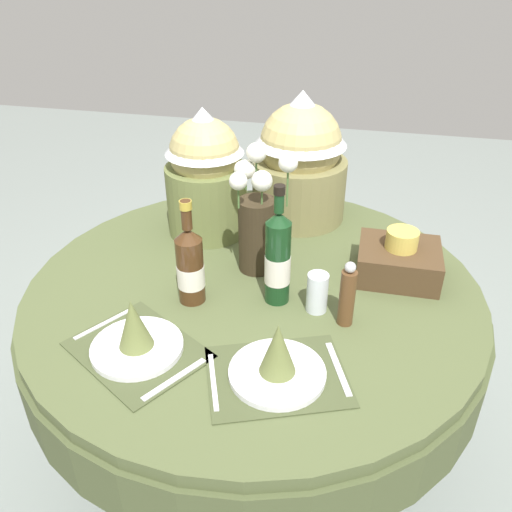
{
  "coord_description": "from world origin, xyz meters",
  "views": [
    {
      "loc": [
        0.31,
        -1.33,
        1.71
      ],
      "look_at": [
        0.0,
        0.03,
        0.85
      ],
      "focal_mm": 37.35,
      "sensor_mm": 36.0,
      "label": 1
    }
  ],
  "objects_px": {
    "place_setting_right": "(278,362)",
    "flower_vase": "(257,218)",
    "place_setting_left": "(136,337)",
    "pepper_mill": "(347,296)",
    "wine_bottle_left": "(278,258)",
    "gift_tub_back_centre": "(300,154)",
    "wine_bottle_centre": "(190,265)",
    "dining_table": "(254,318)",
    "gift_tub_back_left": "(205,169)",
    "woven_basket_side_right": "(399,260)",
    "tumbler_near_left": "(317,293)"
  },
  "relations": [
    {
      "from": "place_setting_right",
      "to": "gift_tub_back_left",
      "type": "bearing_deg",
      "value": 119.41
    },
    {
      "from": "pepper_mill",
      "to": "gift_tub_back_centre",
      "type": "distance_m",
      "value": 0.68
    },
    {
      "from": "place_setting_left",
      "to": "gift_tub_back_centre",
      "type": "height_order",
      "value": "gift_tub_back_centre"
    },
    {
      "from": "place_setting_left",
      "to": "gift_tub_back_centre",
      "type": "distance_m",
      "value": 0.93
    },
    {
      "from": "place_setting_left",
      "to": "wine_bottle_centre",
      "type": "relative_size",
      "value": 1.32
    },
    {
      "from": "dining_table",
      "to": "woven_basket_side_right",
      "type": "distance_m",
      "value": 0.5
    },
    {
      "from": "wine_bottle_left",
      "to": "flower_vase",
      "type": "bearing_deg",
      "value": 121.14
    },
    {
      "from": "flower_vase",
      "to": "gift_tub_back_left",
      "type": "distance_m",
      "value": 0.31
    },
    {
      "from": "place_setting_left",
      "to": "woven_basket_side_right",
      "type": "distance_m",
      "value": 0.84
    },
    {
      "from": "wine_bottle_centre",
      "to": "woven_basket_side_right",
      "type": "xyz_separation_m",
      "value": [
        0.59,
        0.27,
        -0.06
      ]
    },
    {
      "from": "wine_bottle_left",
      "to": "woven_basket_side_right",
      "type": "distance_m",
      "value": 0.42
    },
    {
      "from": "place_setting_left",
      "to": "pepper_mill",
      "type": "height_order",
      "value": "pepper_mill"
    },
    {
      "from": "wine_bottle_left",
      "to": "wine_bottle_centre",
      "type": "xyz_separation_m",
      "value": [
        -0.24,
        -0.06,
        -0.02
      ]
    },
    {
      "from": "gift_tub_back_centre",
      "to": "wine_bottle_centre",
      "type": "bearing_deg",
      "value": -109.98
    },
    {
      "from": "place_setting_left",
      "to": "flower_vase",
      "type": "bearing_deg",
      "value": 65.43
    },
    {
      "from": "dining_table",
      "to": "pepper_mill",
      "type": "relative_size",
      "value": 7.17
    },
    {
      "from": "place_setting_right",
      "to": "wine_bottle_left",
      "type": "height_order",
      "value": "wine_bottle_left"
    },
    {
      "from": "gift_tub_back_left",
      "to": "woven_basket_side_right",
      "type": "bearing_deg",
      "value": -13.14
    },
    {
      "from": "gift_tub_back_centre",
      "to": "woven_basket_side_right",
      "type": "bearing_deg",
      "value": -42.61
    },
    {
      "from": "gift_tub_back_left",
      "to": "place_setting_left",
      "type": "bearing_deg",
      "value": -88.98
    },
    {
      "from": "wine_bottle_centre",
      "to": "gift_tub_back_left",
      "type": "xyz_separation_m",
      "value": [
        -0.08,
        0.42,
        0.12
      ]
    },
    {
      "from": "dining_table",
      "to": "place_setting_right",
      "type": "height_order",
      "value": "place_setting_right"
    },
    {
      "from": "flower_vase",
      "to": "wine_bottle_centre",
      "type": "distance_m",
      "value": 0.27
    },
    {
      "from": "place_setting_left",
      "to": "pepper_mill",
      "type": "distance_m",
      "value": 0.57
    },
    {
      "from": "wine_bottle_left",
      "to": "gift_tub_back_centre",
      "type": "height_order",
      "value": "gift_tub_back_centre"
    },
    {
      "from": "gift_tub_back_centre",
      "to": "wine_bottle_left",
      "type": "bearing_deg",
      "value": -87.54
    },
    {
      "from": "tumbler_near_left",
      "to": "gift_tub_back_centre",
      "type": "xyz_separation_m",
      "value": [
        -0.14,
        0.58,
        0.19
      ]
    },
    {
      "from": "flower_vase",
      "to": "tumbler_near_left",
      "type": "distance_m",
      "value": 0.31
    },
    {
      "from": "flower_vase",
      "to": "gift_tub_back_left",
      "type": "height_order",
      "value": "gift_tub_back_left"
    },
    {
      "from": "wine_bottle_centre",
      "to": "gift_tub_back_centre",
      "type": "distance_m",
      "value": 0.66
    },
    {
      "from": "dining_table",
      "to": "woven_basket_side_right",
      "type": "xyz_separation_m",
      "value": [
        0.43,
        0.15,
        0.19
      ]
    },
    {
      "from": "wine_bottle_left",
      "to": "gift_tub_back_centre",
      "type": "xyz_separation_m",
      "value": [
        -0.02,
        0.55,
        0.11
      ]
    },
    {
      "from": "place_setting_right",
      "to": "woven_basket_side_right",
      "type": "bearing_deg",
      "value": 61.48
    },
    {
      "from": "pepper_mill",
      "to": "place_setting_left",
      "type": "bearing_deg",
      "value": -155.4
    },
    {
      "from": "woven_basket_side_right",
      "to": "gift_tub_back_centre",
      "type": "bearing_deg",
      "value": 137.39
    },
    {
      "from": "tumbler_near_left",
      "to": "place_setting_right",
      "type": "bearing_deg",
      "value": -101.49
    },
    {
      "from": "dining_table",
      "to": "flower_vase",
      "type": "bearing_deg",
      "value": 97.33
    },
    {
      "from": "wine_bottle_centre",
      "to": "gift_tub_back_centre",
      "type": "xyz_separation_m",
      "value": [
        0.22,
        0.61,
        0.13
      ]
    },
    {
      "from": "pepper_mill",
      "to": "wine_bottle_centre",
      "type": "bearing_deg",
      "value": 178.44
    },
    {
      "from": "place_setting_right",
      "to": "flower_vase",
      "type": "xyz_separation_m",
      "value": [
        -0.16,
        0.48,
        0.13
      ]
    },
    {
      "from": "place_setting_left",
      "to": "gift_tub_back_centre",
      "type": "relative_size",
      "value": 0.89
    },
    {
      "from": "dining_table",
      "to": "flower_vase",
      "type": "relative_size",
      "value": 3.51
    },
    {
      "from": "place_setting_left",
      "to": "pepper_mill",
      "type": "xyz_separation_m",
      "value": [
        0.52,
        0.24,
        0.05
      ]
    },
    {
      "from": "dining_table",
      "to": "place_setting_left",
      "type": "xyz_separation_m",
      "value": [
        -0.23,
        -0.37,
        0.18
      ]
    },
    {
      "from": "tumbler_near_left",
      "to": "wine_bottle_left",
      "type": "bearing_deg",
      "value": 168.44
    },
    {
      "from": "gift_tub_back_centre",
      "to": "pepper_mill",
      "type": "bearing_deg",
      "value": -69.67
    },
    {
      "from": "place_setting_left",
      "to": "gift_tub_back_left",
      "type": "xyz_separation_m",
      "value": [
        -0.01,
        0.67,
        0.19
      ]
    },
    {
      "from": "dining_table",
      "to": "tumbler_near_left",
      "type": "distance_m",
      "value": 0.3
    },
    {
      "from": "tumbler_near_left",
      "to": "woven_basket_side_right",
      "type": "xyz_separation_m",
      "value": [
        0.23,
        0.23,
        -0.0
      ]
    },
    {
      "from": "place_setting_right",
      "to": "wine_bottle_left",
      "type": "distance_m",
      "value": 0.34
    }
  ]
}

